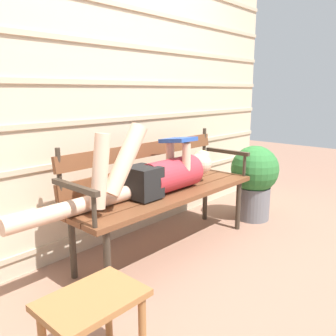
{
  "coord_description": "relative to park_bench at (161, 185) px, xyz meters",
  "views": [
    {
      "loc": [
        -1.89,
        -1.63,
        1.23
      ],
      "look_at": [
        0.0,
        0.08,
        0.66
      ],
      "focal_mm": 37.31,
      "sensor_mm": 36.0,
      "label": 1
    }
  ],
  "objects": [
    {
      "name": "park_bench",
      "position": [
        0.0,
        0.0,
        0.0
      ],
      "size": [
        1.67,
        0.49,
        0.88
      ],
      "color": "brown",
      "rests_on": "ground"
    },
    {
      "name": "footstool",
      "position": [
        -1.13,
        -0.65,
        -0.21
      ],
      "size": [
        0.43,
        0.31,
        0.37
      ],
      "color": "#9E6638",
      "rests_on": "ground"
    },
    {
      "name": "house_siding",
      "position": [
        0.0,
        0.43,
        0.77
      ],
      "size": [
        4.13,
        0.08,
        2.57
      ],
      "color": "beige",
      "rests_on": "ground"
    },
    {
      "name": "potted_plant",
      "position": [
        1.07,
        -0.22,
        -0.11
      ],
      "size": [
        0.45,
        0.45,
        0.72
      ],
      "color": "slate",
      "rests_on": "ground"
    },
    {
      "name": "ground_plane",
      "position": [
        0.0,
        -0.15,
        -0.51
      ],
      "size": [
        12.0,
        12.0,
        0.0
      ],
      "primitive_type": "plane",
      "color": "#936B56"
    },
    {
      "name": "reclining_person",
      "position": [
        -0.12,
        -0.07,
        0.12
      ],
      "size": [
        1.72,
        0.26,
        0.55
      ],
      "color": "#B72D38"
    }
  ]
}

